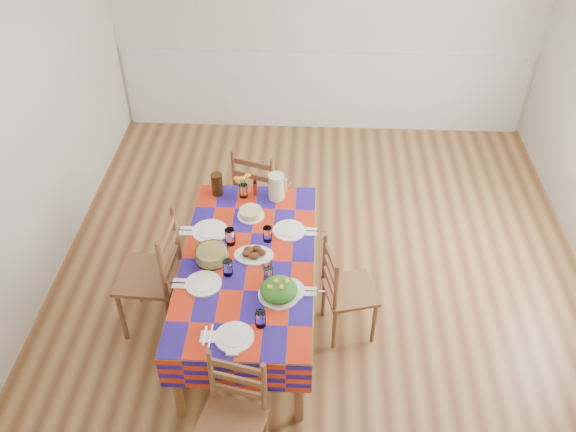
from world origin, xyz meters
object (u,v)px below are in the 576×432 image
at_px(green_pitcher, 276,187).
at_px(chair_far, 260,192).
at_px(dining_table, 248,268).
at_px(tea_pitcher, 217,184).
at_px(meat_platter, 254,253).
at_px(chair_left, 154,276).
at_px(chair_near, 233,421).
at_px(chair_right, 345,291).

xyz_separation_m(green_pitcher, chair_far, (-0.17, 0.38, -0.35)).
relative_size(dining_table, tea_pitcher, 9.49).
bearing_deg(meat_platter, tea_pitcher, 116.46).
bearing_deg(chair_left, chair_far, 151.65).
height_order(meat_platter, chair_near, chair_near).
bearing_deg(meat_platter, green_pitcher, 80.03).
distance_m(dining_table, chair_right, 0.74).
relative_size(chair_near, chair_right, 1.03).
xyz_separation_m(green_pitcher, chair_left, (-0.86, -0.74, -0.30)).
bearing_deg(chair_right, meat_platter, 70.88).
height_order(green_pitcher, tea_pitcher, green_pitcher).
bearing_deg(green_pitcher, chair_left, -139.28).
xyz_separation_m(chair_near, chair_right, (0.70, 1.11, -0.01)).
distance_m(chair_far, chair_right, 1.34).
relative_size(tea_pitcher, chair_left, 0.18).
xyz_separation_m(dining_table, meat_platter, (0.04, 0.05, 0.10)).
distance_m(tea_pitcher, chair_left, 0.91).
bearing_deg(chair_left, chair_right, 92.89).
relative_size(green_pitcher, chair_near, 0.25).
bearing_deg(tea_pitcher, chair_left, -116.23).
height_order(meat_platter, tea_pitcher, tea_pitcher).
distance_m(dining_table, chair_near, 1.13).
height_order(tea_pitcher, chair_right, tea_pitcher).
xyz_separation_m(dining_table, chair_right, (0.71, -0.01, -0.20)).
xyz_separation_m(tea_pitcher, chair_near, (0.33, -1.89, -0.35)).
bearing_deg(chair_near, green_pitcher, 98.39).
distance_m(meat_platter, green_pitcher, 0.70).
bearing_deg(chair_left, dining_table, 93.39).
height_order(meat_platter, chair_right, chair_right).
bearing_deg(chair_far, chair_left, 76.98).
xyz_separation_m(chair_left, chair_right, (1.41, -0.01, -0.08)).
relative_size(dining_table, green_pitcher, 8.05).
height_order(green_pitcher, chair_right, green_pitcher).
bearing_deg(tea_pitcher, dining_table, -67.41).
bearing_deg(green_pitcher, dining_table, -102.23).
height_order(dining_table, meat_platter, meat_platter).
height_order(dining_table, chair_right, chair_right).
relative_size(tea_pitcher, chair_right, 0.22).
distance_m(meat_platter, chair_left, 0.77).
bearing_deg(dining_table, chair_left, -179.79).
relative_size(meat_platter, chair_left, 0.28).
xyz_separation_m(tea_pitcher, chair_left, (-0.38, -0.77, -0.28)).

